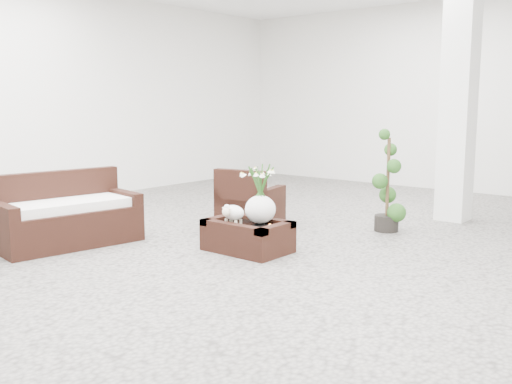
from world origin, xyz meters
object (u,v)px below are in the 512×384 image
Objects in this scene: coffee_table at (248,237)px; armchair at (251,197)px; loveseat at (68,209)px; topiary at (388,182)px.

armchair is (-0.88, 1.10, 0.23)m from coffee_table.
topiary reaches higher than loveseat.
coffee_table is 1.16× the size of armchair.
loveseat is at bearing -129.49° from topiary.
topiary is (0.70, 1.92, 0.48)m from coffee_table.
loveseat is (-1.79, -1.10, 0.26)m from coffee_table.
loveseat is (-0.91, -2.19, 0.03)m from armchair.
coffee_table is at bearing -49.50° from loveseat.
armchair is at bearing 128.78° from coffee_table.
loveseat is 3.92m from topiary.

